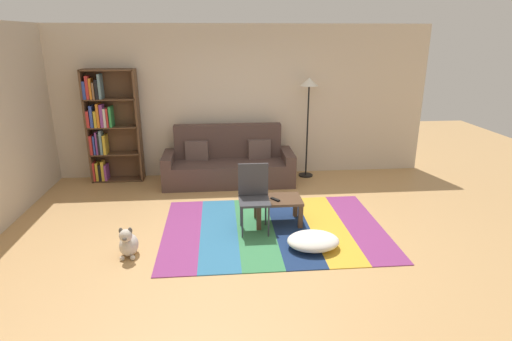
{
  "coord_description": "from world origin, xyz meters",
  "views": [
    {
      "loc": [
        -0.43,
        -5.02,
        2.51
      ],
      "look_at": [
        0.08,
        0.64,
        0.65
      ],
      "focal_mm": 29.15,
      "sensor_mm": 36.0,
      "label": 1
    }
  ],
  "objects_px": {
    "pouf": "(313,241)",
    "folding_chair": "(254,192)",
    "dog": "(128,243)",
    "standing_lamp": "(309,95)",
    "tv_remote": "(275,199)",
    "couch": "(229,164)",
    "bookshelf": "(107,126)",
    "coffee_table": "(278,203)"
  },
  "relations": [
    {
      "from": "coffee_table",
      "to": "tv_remote",
      "type": "bearing_deg",
      "value": -128.97
    },
    {
      "from": "pouf",
      "to": "standing_lamp",
      "type": "bearing_deg",
      "value": 80.15
    },
    {
      "from": "coffee_table",
      "to": "tv_remote",
      "type": "xyz_separation_m",
      "value": [
        -0.05,
        -0.06,
        0.08
      ]
    },
    {
      "from": "coffee_table",
      "to": "folding_chair",
      "type": "relative_size",
      "value": 0.72
    },
    {
      "from": "couch",
      "to": "pouf",
      "type": "height_order",
      "value": "couch"
    },
    {
      "from": "couch",
      "to": "pouf",
      "type": "distance_m",
      "value": 2.73
    },
    {
      "from": "coffee_table",
      "to": "standing_lamp",
      "type": "height_order",
      "value": "standing_lamp"
    },
    {
      "from": "dog",
      "to": "pouf",
      "type": "bearing_deg",
      "value": -0.77
    },
    {
      "from": "couch",
      "to": "coffee_table",
      "type": "height_order",
      "value": "couch"
    },
    {
      "from": "bookshelf",
      "to": "pouf",
      "type": "distance_m",
      "value": 4.26
    },
    {
      "from": "standing_lamp",
      "to": "tv_remote",
      "type": "bearing_deg",
      "value": -112.69
    },
    {
      "from": "couch",
      "to": "coffee_table",
      "type": "xyz_separation_m",
      "value": [
        0.63,
        -1.78,
        -0.04
      ]
    },
    {
      "from": "tv_remote",
      "to": "couch",
      "type": "bearing_deg",
      "value": 70.69
    },
    {
      "from": "bookshelf",
      "to": "standing_lamp",
      "type": "xyz_separation_m",
      "value": [
        3.54,
        -0.08,
        0.51
      ]
    },
    {
      "from": "pouf",
      "to": "folding_chair",
      "type": "height_order",
      "value": "folding_chair"
    },
    {
      "from": "bookshelf",
      "to": "couch",
      "type": "bearing_deg",
      "value": -7.69
    },
    {
      "from": "couch",
      "to": "standing_lamp",
      "type": "xyz_separation_m",
      "value": [
        1.44,
        0.21,
        1.17
      ]
    },
    {
      "from": "tv_remote",
      "to": "folding_chair",
      "type": "height_order",
      "value": "folding_chair"
    },
    {
      "from": "folding_chair",
      "to": "tv_remote",
      "type": "bearing_deg",
      "value": 63.67
    },
    {
      "from": "folding_chair",
      "to": "coffee_table",
      "type": "bearing_deg",
      "value": 69.79
    },
    {
      "from": "couch",
      "to": "folding_chair",
      "type": "distance_m",
      "value": 1.97
    },
    {
      "from": "standing_lamp",
      "to": "tv_remote",
      "type": "relative_size",
      "value": 12.01
    },
    {
      "from": "pouf",
      "to": "folding_chair",
      "type": "bearing_deg",
      "value": 137.93
    },
    {
      "from": "pouf",
      "to": "dog",
      "type": "xyz_separation_m",
      "value": [
        -2.22,
        0.03,
        0.06
      ]
    },
    {
      "from": "tv_remote",
      "to": "folding_chair",
      "type": "distance_m",
      "value": 0.35
    },
    {
      "from": "tv_remote",
      "to": "coffee_table",
      "type": "bearing_deg",
      "value": 14.17
    },
    {
      "from": "dog",
      "to": "coffee_table",
      "type": "bearing_deg",
      "value": 21.24
    },
    {
      "from": "couch",
      "to": "standing_lamp",
      "type": "bearing_deg",
      "value": 8.16
    },
    {
      "from": "folding_chair",
      "to": "pouf",
      "type": "bearing_deg",
      "value": 4.01
    },
    {
      "from": "couch",
      "to": "standing_lamp",
      "type": "height_order",
      "value": "standing_lamp"
    },
    {
      "from": "pouf",
      "to": "standing_lamp",
      "type": "xyz_separation_m",
      "value": [
        0.48,
        2.76,
        1.4
      ]
    },
    {
      "from": "dog",
      "to": "standing_lamp",
      "type": "xyz_separation_m",
      "value": [
        2.7,
        2.73,
        1.34
      ]
    },
    {
      "from": "dog",
      "to": "folding_chair",
      "type": "relative_size",
      "value": 0.44
    },
    {
      "from": "standing_lamp",
      "to": "tv_remote",
      "type": "distance_m",
      "value": 2.49
    },
    {
      "from": "dog",
      "to": "tv_remote",
      "type": "bearing_deg",
      "value": 20.17
    },
    {
      "from": "dog",
      "to": "standing_lamp",
      "type": "distance_m",
      "value": 4.07
    },
    {
      "from": "bookshelf",
      "to": "tv_remote",
      "type": "height_order",
      "value": "bookshelf"
    },
    {
      "from": "tv_remote",
      "to": "folding_chair",
      "type": "xyz_separation_m",
      "value": [
        -0.3,
        -0.1,
        0.15
      ]
    },
    {
      "from": "coffee_table",
      "to": "pouf",
      "type": "distance_m",
      "value": 0.86
    },
    {
      "from": "dog",
      "to": "folding_chair",
      "type": "bearing_deg",
      "value": 20.67
    },
    {
      "from": "couch",
      "to": "tv_remote",
      "type": "bearing_deg",
      "value": -72.45
    },
    {
      "from": "couch",
      "to": "bookshelf",
      "type": "bearing_deg",
      "value": 172.31
    }
  ]
}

